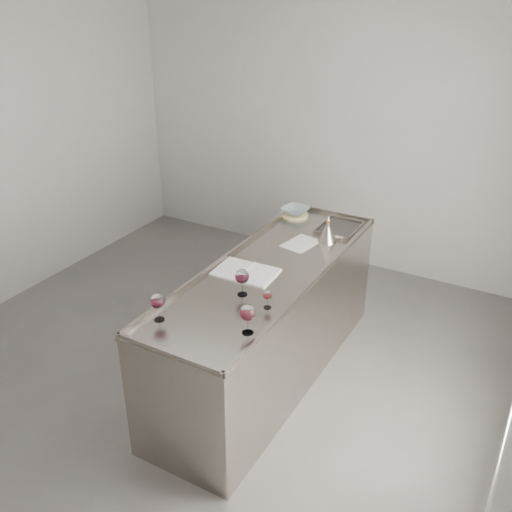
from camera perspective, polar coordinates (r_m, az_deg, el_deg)
The scene contains 11 objects.
room_shell at distance 3.95m, azimuth -7.15°, elevation 4.47°, with size 4.54×5.04×2.84m.
counter at distance 4.37m, azimuth 1.22°, elevation -6.75°, with size 0.77×2.42×0.97m.
wine_glass_left at distance 3.54m, azimuth -9.79°, elevation -4.53°, with size 0.09×0.09×0.18m.
wine_glass_middle at distance 3.75m, azimuth -1.40°, elevation -2.12°, with size 0.10×0.10×0.19m.
wine_glass_right at distance 3.37m, azimuth -0.85°, elevation -5.75°, with size 0.10×0.10×0.19m.
wine_glass_small at distance 3.63m, azimuth 1.16°, elevation -3.97°, with size 0.06×0.06×0.13m.
notebook at distance 4.09m, azimuth -1.04°, elevation -1.60°, with size 0.45×0.33×0.02m.
loose_paper_top at distance 4.53m, azimuth 4.51°, elevation 1.27°, with size 0.21×0.30×0.00m, color silver.
trivet at distance 5.05m, azimuth 3.93°, elevation 4.15°, with size 0.23×0.23×0.02m, color #CCC984.
ceramic_bowl at distance 5.04m, azimuth 3.95°, elevation 4.55°, with size 0.23×0.23×0.06m, color gray.
wine_funnel at distance 4.56m, azimuth 7.16°, elevation 2.23°, with size 0.16×0.16×0.23m.
Camera 1 is at (2.22, -2.92, 2.89)m, focal length 40.00 mm.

